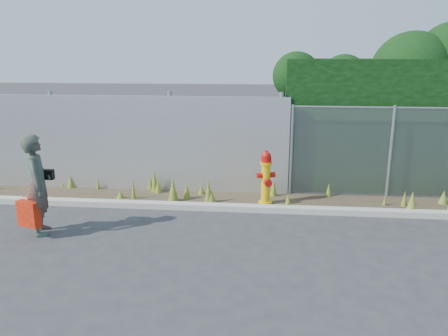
% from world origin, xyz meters
% --- Properties ---
extents(ground, '(80.00, 80.00, 0.00)m').
position_xyz_m(ground, '(0.00, 0.00, 0.00)').
color(ground, '#323234').
rests_on(ground, ground).
extents(curb, '(16.00, 0.22, 0.12)m').
position_xyz_m(curb, '(0.00, 1.80, 0.06)').
color(curb, '#ADA79D').
rests_on(curb, ground).
extents(weed_strip, '(16.00, 1.28, 0.55)m').
position_xyz_m(weed_strip, '(-0.36, 2.41, 0.12)').
color(weed_strip, '#3F3324').
rests_on(weed_strip, ground).
extents(corrugated_fence, '(8.50, 0.21, 2.30)m').
position_xyz_m(corrugated_fence, '(-3.25, 3.01, 1.10)').
color(corrugated_fence, '#B4B6BC').
rests_on(corrugated_fence, ground).
extents(chainlink_fence, '(6.50, 0.07, 2.05)m').
position_xyz_m(chainlink_fence, '(4.25, 3.00, 1.03)').
color(chainlink_fence, gray).
rests_on(chainlink_fence, ground).
extents(hedge, '(7.60, 2.05, 3.85)m').
position_xyz_m(hedge, '(4.52, 4.04, 2.02)').
color(hedge, black).
rests_on(hedge, ground).
extents(fire_hydrant, '(0.39, 0.35, 1.18)m').
position_xyz_m(fire_hydrant, '(0.50, 2.25, 0.57)').
color(fire_hydrant, '#E9B30C').
rests_on(fire_hydrant, ground).
extents(woman, '(0.65, 0.77, 1.80)m').
position_xyz_m(woman, '(-3.46, 0.32, 0.90)').
color(woman, '#106A52').
rests_on(woman, ground).
extents(red_tote_bag, '(0.41, 0.15, 0.54)m').
position_xyz_m(red_tote_bag, '(-3.56, 0.11, 0.44)').
color(red_tote_bag, '#B0100A').
extents(black_shoulder_bag, '(0.24, 0.10, 0.18)m').
position_xyz_m(black_shoulder_bag, '(-3.35, 0.48, 1.05)').
color(black_shoulder_bag, black).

